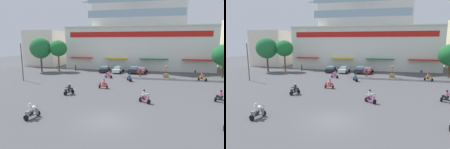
% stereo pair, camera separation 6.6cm
% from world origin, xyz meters
% --- Properties ---
extents(ground_plane, '(128.00, 128.00, 0.00)m').
position_xyz_m(ground_plane, '(0.00, 13.00, 0.00)').
color(ground_plane, '#535255').
extents(colonial_building, '(36.30, 18.97, 21.08)m').
position_xyz_m(colonial_building, '(0.00, 36.92, 9.12)').
color(colonial_building, white).
rests_on(colonial_building, ground).
extents(flank_building_left, '(9.46, 11.43, 10.18)m').
position_xyz_m(flank_building_left, '(-27.67, 37.61, 5.09)').
color(flank_building_left, '#F1E1CE').
rests_on(flank_building_left, ground).
extents(plaza_tree_0, '(4.17, 3.65, 7.31)m').
position_xyz_m(plaza_tree_0, '(-17.80, 25.32, 5.41)').
color(plaza_tree_0, brown).
rests_on(plaza_tree_0, ground).
extents(plaza_tree_2, '(4.85, 4.62, 7.91)m').
position_xyz_m(plaza_tree_2, '(-21.65, 24.15, 5.49)').
color(plaza_tree_2, brown).
rests_on(plaza_tree_2, ground).
extents(parked_car_0, '(2.40, 4.09, 1.41)m').
position_xyz_m(parked_car_0, '(-6.89, 26.56, 0.72)').
color(parked_car_0, black).
rests_on(parked_car_0, ground).
extents(parked_car_1, '(2.50, 4.42, 1.48)m').
position_xyz_m(parked_car_1, '(-3.71, 26.34, 0.75)').
color(parked_car_1, white).
rests_on(parked_car_1, ground).
extents(parked_car_2, '(2.66, 4.25, 1.58)m').
position_xyz_m(parked_car_2, '(-0.04, 26.58, 0.79)').
color(parked_car_2, '#1D262E').
rests_on(parked_car_2, ground).
extents(parked_car_3, '(2.64, 4.49, 1.41)m').
position_xyz_m(parked_car_3, '(1.61, 26.59, 0.72)').
color(parked_car_3, '#B1352F').
rests_on(parked_car_3, ground).
extents(scooter_rider_0, '(1.08, 1.56, 1.51)m').
position_xyz_m(scooter_rider_0, '(-0.05, 17.55, 0.62)').
color(scooter_rider_0, black).
rests_on(scooter_rider_0, ground).
extents(scooter_rider_1, '(1.46, 1.18, 1.49)m').
position_xyz_m(scooter_rider_1, '(11.77, 7.74, 0.61)').
color(scooter_rider_1, black).
rests_on(scooter_rider_1, ground).
extents(scooter_rider_2, '(1.06, 1.51, 1.53)m').
position_xyz_m(scooter_rider_2, '(-6.89, 7.25, 0.62)').
color(scooter_rider_2, black).
rests_on(scooter_rider_2, ground).
extents(scooter_rider_4, '(1.38, 1.21, 1.56)m').
position_xyz_m(scooter_rider_4, '(3.09, 5.85, 0.65)').
color(scooter_rider_4, black).
rests_on(scooter_rider_4, ground).
extents(scooter_rider_5, '(1.34, 0.53, 1.48)m').
position_xyz_m(scooter_rider_5, '(-3.26, 11.46, 0.62)').
color(scooter_rider_5, black).
rests_on(scooter_rider_5, ground).
extents(scooter_rider_6, '(1.52, 1.14, 1.47)m').
position_xyz_m(scooter_rider_6, '(-4.33, 19.65, 0.60)').
color(scooter_rider_6, black).
rests_on(scooter_rider_6, ground).
extents(scooter_rider_7, '(1.48, 1.22, 1.52)m').
position_xyz_m(scooter_rider_7, '(12.83, 20.52, 0.63)').
color(scooter_rider_7, black).
rests_on(scooter_rider_7, ground).
extents(scooter_rider_8, '(0.89, 1.56, 1.51)m').
position_xyz_m(scooter_rider_8, '(-6.82, -0.83, 0.61)').
color(scooter_rider_8, black).
rests_on(scooter_rider_8, ground).
extents(pedestrian_0, '(0.50, 0.50, 1.71)m').
position_xyz_m(pedestrian_0, '(1.60, 22.30, 0.97)').
color(pedestrian_0, '#504F4D').
rests_on(pedestrian_0, ground).
extents(pedestrian_1, '(0.44, 0.44, 1.59)m').
position_xyz_m(pedestrian_1, '(12.34, 24.17, 0.90)').
color(pedestrian_1, slate).
rests_on(pedestrian_1, ground).
extents(pedestrian_2, '(0.40, 0.40, 1.66)m').
position_xyz_m(pedestrian_2, '(-14.38, 27.13, 0.94)').
color(pedestrian_2, black).
rests_on(pedestrian_2, ground).
extents(streetlamp_near, '(0.40, 0.40, 6.95)m').
position_xyz_m(streetlamp_near, '(-18.91, 13.94, 4.04)').
color(streetlamp_near, '#474C51').
rests_on(streetlamp_near, ground).
extents(balloon_vendor_cart, '(1.04, 0.85, 2.45)m').
position_xyz_m(balloon_vendor_cart, '(6.62, 22.19, 1.10)').
color(balloon_vendor_cart, '#9E7741').
rests_on(balloon_vendor_cart, ground).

